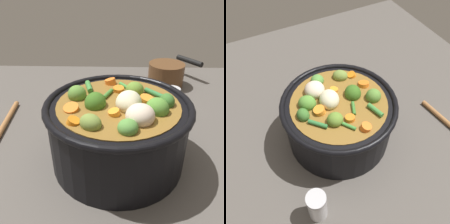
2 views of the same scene
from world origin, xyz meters
TOP-DOWN VIEW (x-y plane):
  - ground_plane at (0.00, 0.00)m, footprint 1.10×1.10m
  - cooking_pot at (-0.00, 0.00)m, footprint 0.27×0.27m
  - salt_shaker at (-0.13, -0.16)m, footprint 0.04×0.04m
  - small_saucepan at (-0.16, -0.38)m, footprint 0.19×0.17m

SIDE VIEW (x-z plane):
  - ground_plane at x=0.00m, z-range 0.00..0.00m
  - small_saucepan at x=-0.16m, z-range 0.00..0.08m
  - salt_shaker at x=-0.13m, z-range 0.00..0.09m
  - cooking_pot at x=0.00m, z-range -0.01..0.15m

